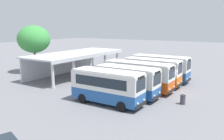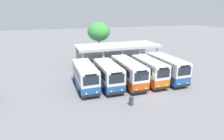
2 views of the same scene
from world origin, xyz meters
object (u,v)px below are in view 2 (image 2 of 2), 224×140
waiting_chair_middle_seat (123,60)px  litter_bin_apron (131,101)px  city_bus_fifth_blue (166,68)px  waiting_chair_fourth_seat (126,60)px  city_bus_fourth_amber (149,70)px  waiting_chair_end_by_column (117,60)px  city_bus_nearest_orange (85,76)px  waiting_chair_second_from_end (120,60)px  city_bus_middle_cream (128,71)px  city_bus_second_in_row (108,74)px

waiting_chair_middle_seat → litter_bin_apron: (-5.69, -16.27, -0.07)m
city_bus_fifth_blue → waiting_chair_middle_seat: 11.18m
waiting_chair_fourth_seat → waiting_chair_middle_seat: bearing=-178.3°
waiting_chair_fourth_seat → city_bus_fifth_blue: bearing=-81.2°
waiting_chair_fourth_seat → city_bus_fourth_amber: bearing=-96.5°
waiting_chair_middle_seat → waiting_chair_fourth_seat: (0.63, 0.02, 0.00)m
waiting_chair_end_by_column → waiting_chair_fourth_seat: (1.88, 0.03, 0.00)m
waiting_chair_middle_seat → waiting_chair_fourth_seat: bearing=1.7°
city_bus_nearest_orange → city_bus_fourth_amber: (8.81, -0.73, 0.04)m
city_bus_nearest_orange → city_bus_fifth_blue: size_ratio=0.91×
waiting_chair_second_from_end → litter_bin_apron: litter_bin_apron is taller
city_bus_nearest_orange → city_bus_middle_cream: city_bus_middle_cream is taller
waiting_chair_second_from_end → city_bus_second_in_row: bearing=-119.0°
city_bus_middle_cream → litter_bin_apron: (-2.13, -5.78, -1.35)m
city_bus_nearest_orange → city_bus_middle_cream: bearing=-2.6°
waiting_chair_end_by_column → waiting_chair_middle_seat: 1.25m
city_bus_second_in_row → waiting_chair_second_from_end: bearing=61.0°
city_bus_fourth_amber → waiting_chair_second_from_end: (-0.00, 10.84, -1.30)m
waiting_chair_end_by_column → waiting_chair_second_from_end: size_ratio=1.00×
city_bus_fourth_amber → city_bus_fifth_blue: size_ratio=0.92×
city_bus_fourth_amber → city_bus_middle_cream: bearing=171.0°
city_bus_nearest_orange → waiting_chair_fourth_seat: bearing=45.5°
city_bus_fourth_amber → litter_bin_apron: (-5.07, -5.32, -1.37)m
city_bus_middle_cream → waiting_chair_middle_seat: (3.56, 10.49, -1.28)m
city_bus_middle_cream → litter_bin_apron: city_bus_middle_cream is taller
city_bus_fifth_blue → waiting_chair_middle_seat: (-2.32, 10.85, -1.33)m
city_bus_middle_cream → city_bus_fifth_blue: (5.87, -0.37, 0.05)m
city_bus_nearest_orange → city_bus_middle_cream: 5.88m
waiting_chair_end_by_column → waiting_chair_fourth_seat: bearing=0.8°
city_bus_nearest_orange → city_bus_second_in_row: size_ratio=1.05×
city_bus_second_in_row → city_bus_nearest_orange: bearing=170.8°
city_bus_second_in_row → city_bus_fifth_blue: 8.81m
city_bus_middle_cream → waiting_chair_fourth_seat: 11.38m
waiting_chair_end_by_column → waiting_chair_middle_seat: same height
city_bus_nearest_orange → waiting_chair_fourth_seat: city_bus_nearest_orange is taller
city_bus_middle_cream → waiting_chair_fourth_seat: size_ratio=9.39×
city_bus_second_in_row → city_bus_fifth_blue: bearing=-1.0°
waiting_chair_fourth_seat → litter_bin_apron: 17.47m
waiting_chair_end_by_column → city_bus_fifth_blue: bearing=-71.8°
city_bus_fifth_blue → waiting_chair_second_from_end: city_bus_fifth_blue is taller
city_bus_fifth_blue → litter_bin_apron: size_ratio=8.59×
city_bus_fourth_amber → litter_bin_apron: size_ratio=7.87×
city_bus_fifth_blue → waiting_chair_fourth_seat: (-1.69, 10.87, -1.33)m
city_bus_fifth_blue → city_bus_fourth_amber: bearing=-178.1°
city_bus_middle_cream → waiting_chair_end_by_column: (2.31, 10.48, -1.28)m
city_bus_middle_cream → waiting_chair_end_by_column: size_ratio=9.39×
waiting_chair_fourth_seat → litter_bin_apron: size_ratio=0.96×
city_bus_middle_cream → waiting_chair_second_from_end: bearing=74.2°
city_bus_middle_cream → city_bus_fourth_amber: (2.94, -0.46, 0.02)m
waiting_chair_second_from_end → city_bus_fifth_blue: bearing=-74.7°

